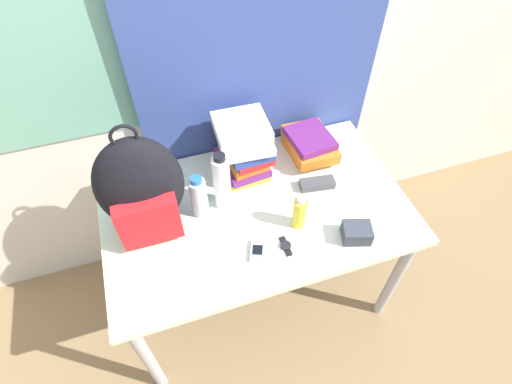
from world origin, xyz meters
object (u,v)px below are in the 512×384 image
backpack (141,189)px  water_bottle (199,197)px  book_stack_center (309,144)px  wristwatch (286,246)px  camera_pouch (357,233)px  cell_phone (258,251)px  sunglasses_case (317,184)px  sunscreen_bottle (300,212)px  book_stack_left (243,146)px  sports_bottle (222,182)px

backpack → water_bottle: size_ratio=2.44×
book_stack_center → wristwatch: book_stack_center is taller
backpack → camera_pouch: backpack is taller
backpack → book_stack_center: size_ratio=1.85×
cell_phone → camera_pouch: size_ratio=0.84×
sunglasses_case → camera_pouch: size_ratio=1.22×
book_stack_center → camera_pouch: book_stack_center is taller
sunglasses_case → wristwatch: sunglasses_case is taller
cell_phone → sunglasses_case: bearing=33.8°
book_stack_center → sunglasses_case: (-0.05, -0.20, -0.04)m
sunscreen_bottle → backpack: bearing=161.6°
cell_phone → wristwatch: bearing=-5.1°
book_stack_left → sunglasses_case: size_ratio=1.87×
book_stack_left → water_bottle: book_stack_left is taller
book_stack_left → cell_phone: (-0.08, -0.44, -0.13)m
backpack → book_stack_left: backpack is taller
book_stack_center → sunglasses_case: 0.21m
sunglasses_case → cell_phone: bearing=-146.2°
sports_bottle → book_stack_left: bearing=49.9°
sunscreen_bottle → sports_bottle: bearing=142.4°
sunscreen_bottle → camera_pouch: size_ratio=1.28×
sports_bottle → water_bottle: bearing=-171.4°
sports_bottle → sunscreen_bottle: (0.25, -0.20, -0.06)m
book_stack_center → camera_pouch: bearing=-91.4°
cell_phone → water_bottle: bearing=121.9°
book_stack_left → wristwatch: bearing=-86.2°
cell_phone → book_stack_left: bearing=79.5°
sports_bottle → book_stack_center: bearing=20.3°
water_bottle → cell_phone: bearing=-58.1°
sports_bottle → sunglasses_case: (0.41, -0.04, -0.12)m
water_bottle → sunglasses_case: water_bottle is taller
sports_bottle → camera_pouch: size_ratio=2.18×
book_stack_center → cell_phone: book_stack_center is taller
wristwatch → cell_phone: bearing=174.9°
book_stack_left → sports_bottle: (-0.14, -0.17, -0.01)m
backpack → sunscreen_bottle: bearing=-18.4°
cell_phone → wristwatch: size_ratio=1.20×
cell_phone → wristwatch: (0.11, -0.01, -0.00)m
water_bottle → camera_pouch: 0.63m
book_stack_left → sports_bottle: 0.22m
sports_bottle → sunscreen_bottle: 0.33m
book_stack_left → water_bottle: size_ratio=1.41×
camera_pouch → sunglasses_case: bearing=96.9°
water_bottle → sunscreen_bottle: water_bottle is taller
book_stack_center → sunscreen_bottle: (-0.20, -0.36, 0.02)m
sports_bottle → sunglasses_case: 0.42m
camera_pouch → book_stack_center: bearing=88.6°
backpack → camera_pouch: 0.83m
backpack → sunglasses_case: size_ratio=3.23×
water_bottle → backpack: bearing=179.1°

